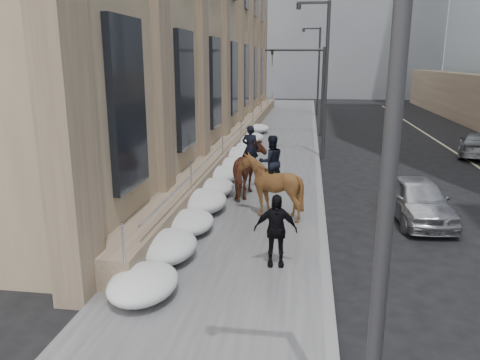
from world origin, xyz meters
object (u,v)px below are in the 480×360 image
(car_silver, at_px, (418,199))
(car_grey, at_px, (477,145))
(mounted_horse_left, at_px, (249,168))
(mounted_horse_right, at_px, (270,183))
(pedestrian, at_px, (275,230))

(car_silver, distance_m, car_grey, 12.71)
(mounted_horse_left, height_order, mounted_horse_right, mounted_horse_right)
(mounted_horse_right, xyz_separation_m, pedestrian, (0.43, -3.78, -0.21))
(mounted_horse_left, bearing_deg, mounted_horse_right, 114.02)
(pedestrian, relative_size, car_silver, 0.45)
(mounted_horse_left, xyz_separation_m, mounted_horse_right, (0.98, -2.33, 0.06))
(pedestrian, xyz_separation_m, car_grey, (9.94, 15.87, -0.40))
(car_silver, bearing_deg, mounted_horse_right, -176.67)
(mounted_horse_right, height_order, pedestrian, mounted_horse_right)
(mounted_horse_right, distance_m, car_silver, 4.89)
(mounted_horse_right, relative_size, pedestrian, 1.45)
(mounted_horse_right, distance_m, pedestrian, 3.81)
(mounted_horse_right, height_order, car_silver, mounted_horse_right)
(mounted_horse_left, distance_m, car_grey, 14.98)
(mounted_horse_right, distance_m, car_grey, 15.94)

